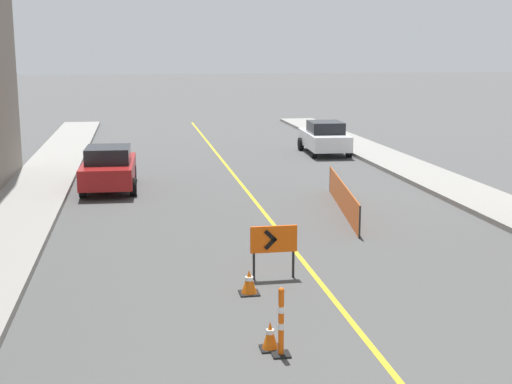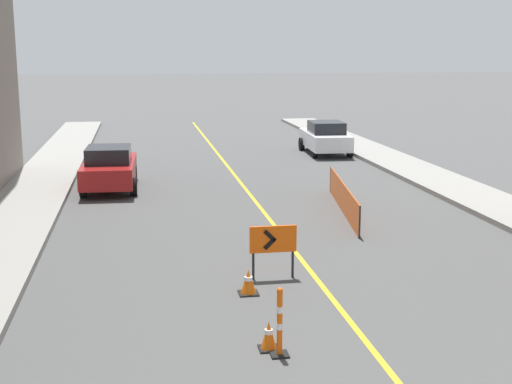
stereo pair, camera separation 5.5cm
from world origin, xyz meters
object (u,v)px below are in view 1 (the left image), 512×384
at_px(parked_car_curb_mid, 324,137).
at_px(arrow_barricade_primary, 274,241).
at_px(delineator_post_rear, 281,327).
at_px(traffic_cone_fifth, 249,282).
at_px(parked_car_curb_near, 109,168).
at_px(traffic_cone_fourth, 270,336).

bearing_deg(parked_car_curb_mid, arrow_barricade_primary, -105.39).
height_order(delineator_post_rear, parked_car_curb_mid, parked_car_curb_mid).
xyz_separation_m(traffic_cone_fifth, delineator_post_rear, (0.04, -3.09, 0.26)).
bearing_deg(delineator_post_rear, arrow_barricade_primary, 80.75).
relative_size(delineator_post_rear, parked_car_curb_mid, 0.27).
xyz_separation_m(traffic_cone_fifth, parked_car_curb_near, (-3.23, 11.94, 0.54)).
bearing_deg(parked_car_curb_near, traffic_cone_fourth, -75.98).
xyz_separation_m(arrow_barricade_primary, parked_car_curb_near, (-3.93, 11.01, -0.05)).
bearing_deg(delineator_post_rear, parked_car_curb_mid, 73.29).
bearing_deg(parked_car_curb_near, parked_car_curb_mid, 38.72).
height_order(delineator_post_rear, parked_car_curb_near, parked_car_curb_near).
bearing_deg(delineator_post_rear, traffic_cone_fifth, 90.77).
height_order(arrow_barricade_primary, parked_car_curb_near, parked_car_curb_near).
height_order(traffic_cone_fourth, arrow_barricade_primary, arrow_barricade_primary).
xyz_separation_m(traffic_cone_fourth, traffic_cone_fifth, (0.09, 2.82, 0.01)).
relative_size(traffic_cone_fourth, traffic_cone_fifth, 0.96).
xyz_separation_m(traffic_cone_fifth, arrow_barricade_primary, (0.70, 0.93, 0.59)).
bearing_deg(traffic_cone_fifth, parked_car_curb_near, 105.14).
bearing_deg(traffic_cone_fourth, parked_car_curb_near, 102.01).
distance_m(traffic_cone_fifth, parked_car_curb_mid, 20.58).
distance_m(traffic_cone_fifth, arrow_barricade_primary, 1.30).
xyz_separation_m(traffic_cone_fourth, parked_car_curb_mid, (6.89, 22.24, 0.55)).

